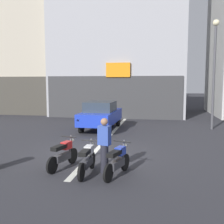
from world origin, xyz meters
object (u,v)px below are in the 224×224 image
object	(u,v)px
car_blue_crossing_near	(101,114)
street_lamp	(214,63)
motorcycle_blue_row_centre	(118,161)
motorcycle_red_row_leftmost	(63,154)
motorcycle_white_row_left_mid	(87,159)
person_by_motorcycles	(104,145)

from	to	relation	value
car_blue_crossing_near	street_lamp	world-z (taller)	street_lamp
motorcycle_blue_row_centre	street_lamp	bearing A→B (deg)	64.04
motorcycle_red_row_leftmost	street_lamp	bearing A→B (deg)	53.89
street_lamp	motorcycle_red_row_leftmost	world-z (taller)	street_lamp
motorcycle_white_row_left_mid	person_by_motorcycles	bearing A→B (deg)	24.19
person_by_motorcycles	street_lamp	bearing A→B (deg)	61.23
street_lamp	motorcycle_blue_row_centre	distance (m)	10.25
car_blue_crossing_near	motorcycle_blue_row_centre	bearing A→B (deg)	-74.14
motorcycle_blue_row_centre	motorcycle_white_row_left_mid	bearing A→B (deg)	-178.95
person_by_motorcycles	motorcycle_blue_row_centre	bearing A→B (deg)	-24.69
motorcycle_red_row_leftmost	person_by_motorcycles	xyz separation A→B (m)	(1.38, -0.21, 0.40)
motorcycle_white_row_left_mid	car_blue_crossing_near	bearing A→B (deg)	99.23
car_blue_crossing_near	motorcycle_white_row_left_mid	xyz separation A→B (m)	(1.22, -7.51, -0.43)
motorcycle_red_row_leftmost	motorcycle_blue_row_centre	size ratio (longest dim) A/B	1.01
person_by_motorcycles	motorcycle_red_row_leftmost	bearing A→B (deg)	171.27
motorcycle_white_row_left_mid	motorcycle_blue_row_centre	distance (m)	0.91
car_blue_crossing_near	motorcycle_red_row_leftmost	size ratio (longest dim) A/B	2.53
motorcycle_blue_row_centre	car_blue_crossing_near	bearing A→B (deg)	105.86
motorcycle_blue_row_centre	person_by_motorcycles	size ratio (longest dim) A/B	0.97
motorcycle_red_row_leftmost	person_by_motorcycles	bearing A→B (deg)	-8.73
car_blue_crossing_near	person_by_motorcycles	world-z (taller)	person_by_motorcycles
motorcycle_red_row_leftmost	motorcycle_white_row_left_mid	distance (m)	1.00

